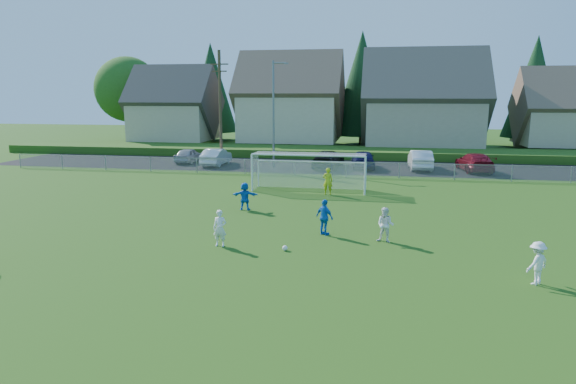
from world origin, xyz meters
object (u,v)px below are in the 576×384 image
player_blue_a (325,217)px  soccer_goal (310,166)px  goalkeeper (328,181)px  car_f (420,160)px  car_g (475,162)px  soccer_ball (285,248)px  car_a (189,155)px  player_white_a (220,228)px  player_white_c (537,263)px  player_blue_b (245,196)px  car_e (363,159)px  car_d (328,159)px  player_white_b (385,225)px  car_b (216,157)px

player_blue_a → soccer_goal: (-2.16, 10.71, 0.81)m
goalkeeper → car_f: 13.99m
car_g → soccer_goal: (-12.19, -10.63, 0.87)m
soccer_ball → car_g: size_ratio=0.04×
car_a → player_white_a: bearing=115.7°
player_white_c → player_blue_b: 15.49m
player_blue_a → soccer_goal: size_ratio=0.22×
player_white_a → soccer_goal: 13.39m
player_blue_a → car_g: size_ratio=0.31×
player_blue_a → car_e: player_blue_a is taller
soccer_ball → goalkeeper: goalkeeper is taller
soccer_goal → car_g: bearing=41.1°
player_blue_b → soccer_goal: bearing=-118.9°
car_g → car_a: bearing=-9.0°
car_e → soccer_goal: bearing=68.5°
car_e → car_g: bearing=173.1°
car_e → soccer_goal: soccer_goal is taller
car_e → car_f: car_f is taller
player_blue_b → car_e: (5.83, 17.27, 0.01)m
soccer_ball → player_white_a: bearing=176.8°
car_d → car_g: 12.03m
player_white_a → player_blue_b: bearing=94.3°
player_white_a → car_a: bearing=111.8°
player_white_b → car_e: size_ratio=0.33×
car_b → player_blue_a: bearing=119.9°
car_f → player_blue_a: bearing=73.7°
car_g → car_d: bearing=-6.0°
player_blue_a → car_g: (10.03, 21.34, -0.06)m
car_d → soccer_goal: size_ratio=0.69×
player_white_b → player_white_c: player_white_b is taller
player_white_b → car_a: (-17.73, 23.09, -0.09)m
player_blue_b → car_g: player_blue_b is taller
goalkeeper → soccer_goal: soccer_goal is taller
player_white_b → car_f: car_f is taller
player_blue_b → goalkeeper: 6.53m
car_f → car_g: 4.33m
car_a → car_g: car_g is taller
player_white_a → car_a: player_white_a is taller
car_d → player_white_a: bearing=90.5°
player_white_a → car_b: (-7.85, 23.60, -0.02)m
car_f → soccer_goal: bearing=53.0°
player_white_a → goalkeeper: 12.39m
player_white_b → car_a: 29.12m
player_white_b → car_d: (-4.69, 21.93, -0.01)m
car_g → soccer_goal: 16.19m
car_e → car_a: bearing=-8.3°
player_white_b → goalkeeper: 10.74m
car_e → car_g: (9.06, -0.23, -0.02)m
player_blue_b → car_g: 22.63m
player_white_b → player_white_c: 6.45m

